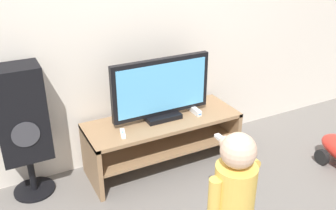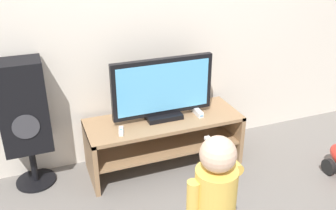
{
  "view_description": "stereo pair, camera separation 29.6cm",
  "coord_description": "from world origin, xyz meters",
  "px_view_note": "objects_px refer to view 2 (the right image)",
  "views": [
    {
      "loc": [
        -1.23,
        -2.23,
        1.88
      ],
      "look_at": [
        0.0,
        0.14,
        0.62
      ],
      "focal_mm": 40.0,
      "sensor_mm": 36.0,
      "label": 1
    },
    {
      "loc": [
        -0.96,
        -2.35,
        1.88
      ],
      "look_at": [
        0.0,
        0.14,
        0.62
      ],
      "focal_mm": 40.0,
      "sensor_mm": 36.0,
      "label": 2
    }
  ],
  "objects_px": {
    "game_console": "(196,111)",
    "remote_primary": "(121,131)",
    "television": "(163,90)",
    "child": "(215,196)",
    "speaker_tower": "(23,110)"
  },
  "relations": [
    {
      "from": "game_console",
      "to": "remote_primary",
      "type": "bearing_deg",
      "value": -172.76
    },
    {
      "from": "remote_primary",
      "to": "television",
      "type": "bearing_deg",
      "value": 17.06
    },
    {
      "from": "remote_primary",
      "to": "child",
      "type": "relative_size",
      "value": 0.15
    },
    {
      "from": "television",
      "to": "child",
      "type": "distance_m",
      "value": 1.18
    },
    {
      "from": "game_console",
      "to": "speaker_tower",
      "type": "height_order",
      "value": "speaker_tower"
    },
    {
      "from": "game_console",
      "to": "remote_primary",
      "type": "height_order",
      "value": "game_console"
    },
    {
      "from": "remote_primary",
      "to": "speaker_tower",
      "type": "height_order",
      "value": "speaker_tower"
    },
    {
      "from": "television",
      "to": "remote_primary",
      "type": "xyz_separation_m",
      "value": [
        -0.39,
        -0.12,
        -0.24
      ]
    },
    {
      "from": "remote_primary",
      "to": "child",
      "type": "xyz_separation_m",
      "value": [
        0.27,
        -1.04,
        0.08
      ]
    },
    {
      "from": "child",
      "to": "speaker_tower",
      "type": "relative_size",
      "value": 0.88
    },
    {
      "from": "game_console",
      "to": "child",
      "type": "xyz_separation_m",
      "value": [
        -0.42,
        -1.13,
        0.07
      ]
    },
    {
      "from": "television",
      "to": "child",
      "type": "relative_size",
      "value": 0.92
    },
    {
      "from": "remote_primary",
      "to": "speaker_tower",
      "type": "relative_size",
      "value": 0.13
    },
    {
      "from": "game_console",
      "to": "speaker_tower",
      "type": "relative_size",
      "value": 0.19
    },
    {
      "from": "remote_primary",
      "to": "speaker_tower",
      "type": "xyz_separation_m",
      "value": [
        -0.68,
        0.24,
        0.19
      ]
    }
  ]
}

